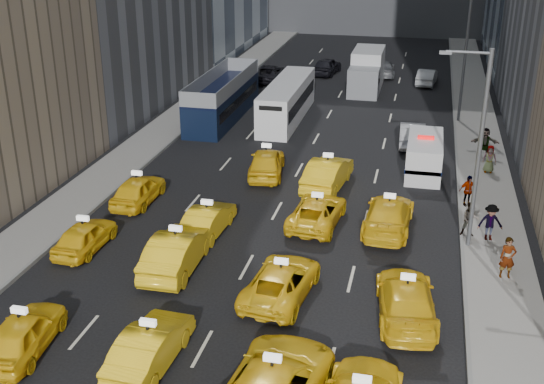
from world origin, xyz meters
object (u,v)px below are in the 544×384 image
Objects in this scene: box_truck at (367,71)px; nypd_van at (424,156)px; pedestrian_0 at (508,258)px; double_decker at (223,97)px; city_bus at (287,101)px.

nypd_van is at bearing -67.61° from box_truck.
pedestrian_0 is at bearing -67.11° from box_truck.
box_truck is at bearing 98.93° from pedestrian_0.
city_bus is (4.59, 0.77, -0.25)m from double_decker.
city_bus is 24.73m from pedestrian_0.
double_decker is 26.93m from pedestrian_0.
double_decker is 4.66m from city_bus.
nypd_van is 16.58m from double_decker.
double_decker is at bearing 125.18° from pedestrian_0.
city_bus is at bearing 11.16° from double_decker.
nypd_van is at bearing -27.29° from double_decker.
box_truck reaches higher than double_decker.
box_truck is 31.89m from pedestrian_0.
box_truck reaches higher than pedestrian_0.
box_truck reaches higher than nypd_van.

